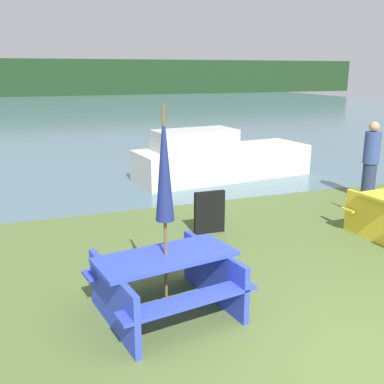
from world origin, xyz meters
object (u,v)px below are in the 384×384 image
at_px(signboard, 209,212).
at_px(umbrella_navy, 164,167).
at_px(person, 371,161).
at_px(boat, 219,159).
at_px(picnic_table_blue, 166,278).

bearing_deg(signboard, umbrella_navy, -123.05).
bearing_deg(person, boat, 127.42).
height_order(umbrella_navy, boat, umbrella_navy).
bearing_deg(boat, picnic_table_blue, -125.08).
distance_m(umbrella_navy, boat, 7.05).
relative_size(person, signboard, 2.28).
bearing_deg(boat, umbrella_navy, -125.08).
relative_size(picnic_table_blue, boat, 0.37).
distance_m(boat, person, 3.79).
xyz_separation_m(boat, person, (2.29, -2.99, 0.35)).
xyz_separation_m(umbrella_navy, signboard, (1.50, 2.31, -1.37)).
height_order(picnic_table_blue, signboard, signboard).
bearing_deg(picnic_table_blue, signboard, 56.95).
xyz_separation_m(umbrella_navy, boat, (3.33, 6.09, -1.24)).
bearing_deg(signboard, picnic_table_blue, -123.05).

